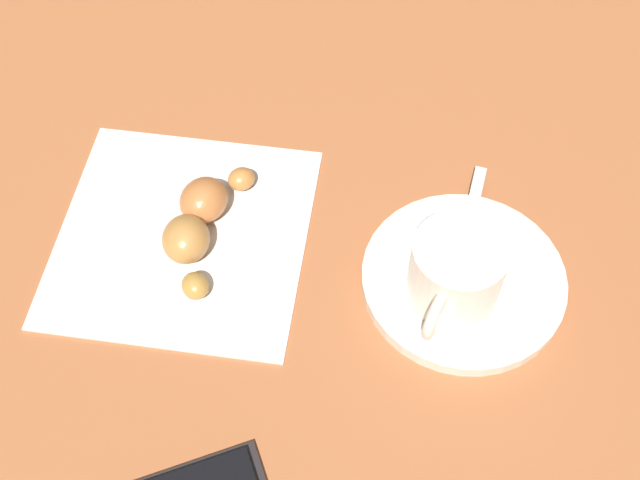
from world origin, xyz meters
TOP-DOWN VIEW (x-y plane):
  - ground_plane at (0.00, 0.00)m, footprint 1.80×1.80m
  - saucer at (-0.09, 0.02)m, footprint 0.15×0.15m
  - espresso_cup at (-0.08, 0.03)m, footprint 0.07×0.08m
  - teaspoon at (-0.09, 0.01)m, footprint 0.06×0.14m
  - sugar_packet at (-0.06, -0.00)m, footprint 0.04×0.07m
  - napkin at (0.12, -0.04)m, footprint 0.23×0.23m
  - croissant at (0.10, -0.04)m, footprint 0.07×0.12m

SIDE VIEW (x-z plane):
  - ground_plane at x=0.00m, z-range 0.00..0.00m
  - napkin at x=0.12m, z-range 0.00..0.00m
  - saucer at x=-0.09m, z-range 0.00..0.01m
  - teaspoon at x=-0.09m, z-range 0.01..0.02m
  - sugar_packet at x=-0.06m, z-range 0.01..0.02m
  - croissant at x=0.10m, z-range 0.00..0.03m
  - espresso_cup at x=-0.08m, z-range 0.01..0.06m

